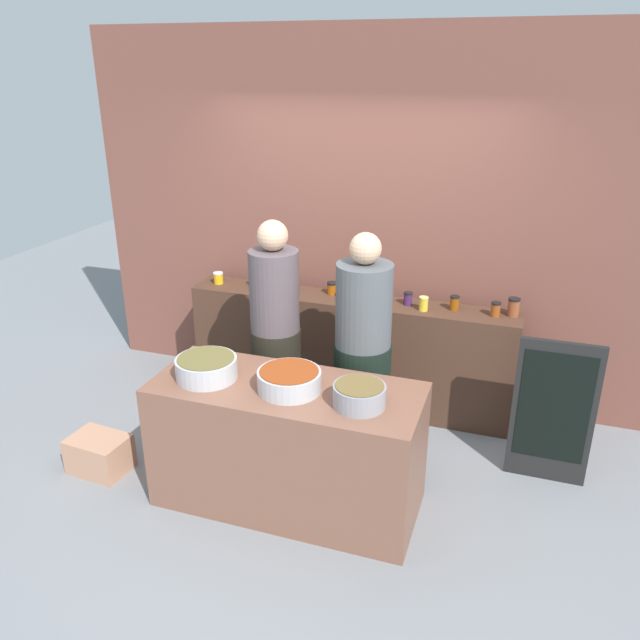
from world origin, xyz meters
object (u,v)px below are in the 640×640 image
object	(u,v)px
cook_in_cap	(362,365)
preserve_jar_6	(373,293)
cooking_pot_right	(359,395)
preserve_jar_7	(408,298)
preserve_jar_1	(255,280)
bread_crate	(100,454)
cooking_pot_left	(206,368)
cook_with_tongs	(276,349)
preserve_jar_0	(218,278)
preserve_jar_10	(496,309)
preserve_jar_2	(263,283)
cooking_pot_center	(289,381)
preserve_jar_11	(514,307)
chalkboard_sign	(553,412)
preserve_jar_9	(454,303)
preserve_jar_8	(424,304)
preserve_jar_4	(332,288)
preserve_jar_3	(289,287)
preserve_jar_5	(345,293)

from	to	relation	value
cook_in_cap	preserve_jar_6	bearing A→B (deg)	100.00
cooking_pot_right	preserve_jar_7	bearing A→B (deg)	90.88
preserve_jar_1	bread_crate	xyz separation A→B (m)	(-0.54, -1.56, -0.86)
cooking_pot_left	cook_in_cap	distance (m)	1.08
cook_with_tongs	preserve_jar_7	bearing A→B (deg)	45.63
preserve_jar_6	preserve_jar_0	bearing A→B (deg)	-179.70
preserve_jar_10	cook_with_tongs	size ratio (longest dim) A/B	0.06
cooking_pot_left	preserve_jar_7	bearing A→B (deg)	56.23
preserve_jar_2	cooking_pot_center	distance (m)	1.64
preserve_jar_11	preserve_jar_1	bearing A→B (deg)	-179.69
preserve_jar_1	chalkboard_sign	bearing A→B (deg)	-14.42
preserve_jar_9	preserve_jar_11	world-z (taller)	preserve_jar_11
preserve_jar_0	chalkboard_sign	bearing A→B (deg)	-12.04
preserve_jar_8	preserve_jar_6	bearing A→B (deg)	170.95
preserve_jar_9	bread_crate	world-z (taller)	preserve_jar_9
chalkboard_sign	preserve_jar_2	bearing A→B (deg)	165.96
preserve_jar_4	preserve_jar_6	world-z (taller)	preserve_jar_6
preserve_jar_1	preserve_jar_6	size ratio (longest dim) A/B	0.71
preserve_jar_1	preserve_jar_4	bearing A→B (deg)	2.01
cooking_pot_left	cook_with_tongs	xyz separation A→B (m)	(0.19, 0.67, -0.14)
preserve_jar_0	cooking_pot_left	bearing A→B (deg)	-65.47
preserve_jar_0	preserve_jar_2	distance (m)	0.42
cook_with_tongs	chalkboard_sign	world-z (taller)	cook_with_tongs
preserve_jar_8	preserve_jar_9	world-z (taller)	preserve_jar_9
preserve_jar_3	cooking_pot_center	xyz separation A→B (m)	(0.54, -1.38, -0.08)
preserve_jar_2	preserve_jar_6	distance (m)	0.94
preserve_jar_9	cook_in_cap	size ratio (longest dim) A/B	0.07
preserve_jar_5	preserve_jar_9	world-z (taller)	preserve_jar_9
preserve_jar_2	cook_in_cap	bearing A→B (deg)	-36.32
preserve_jar_11	preserve_jar_3	bearing A→B (deg)	-176.55
preserve_jar_7	cooking_pot_right	xyz separation A→B (m)	(0.02, -1.50, -0.07)
preserve_jar_11	preserve_jar_4	bearing A→B (deg)	179.50
cooking_pot_left	cooking_pot_right	distance (m)	1.01
preserve_jar_3	preserve_jar_4	size ratio (longest dim) A/B	1.25
preserve_jar_6	preserve_jar_9	bearing A→B (deg)	1.83
preserve_jar_11	cooking_pot_center	distance (m)	1.93
preserve_jar_0	preserve_jar_4	world-z (taller)	preserve_jar_4
cooking_pot_right	preserve_jar_11	bearing A→B (deg)	63.12
preserve_jar_3	preserve_jar_7	size ratio (longest dim) A/B	1.25
preserve_jar_4	bread_crate	world-z (taller)	preserve_jar_4
preserve_jar_10	preserve_jar_4	bearing A→B (deg)	177.23
preserve_jar_8	cooking_pot_left	xyz separation A→B (m)	(-1.13, -1.39, -0.07)
cooking_pot_right	cooking_pot_center	bearing A→B (deg)	174.48
preserve_jar_6	cooking_pot_left	distance (m)	1.62
preserve_jar_11	cooking_pot_right	bearing A→B (deg)	-116.88
preserve_jar_0	cooking_pot_right	bearing A→B (deg)	-41.44
preserve_jar_5	cooking_pot_center	distance (m)	1.42
cook_in_cap	chalkboard_sign	distance (m)	1.32
preserve_jar_3	cooking_pot_right	distance (m)	1.74
preserve_jar_3	preserve_jar_7	distance (m)	0.98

